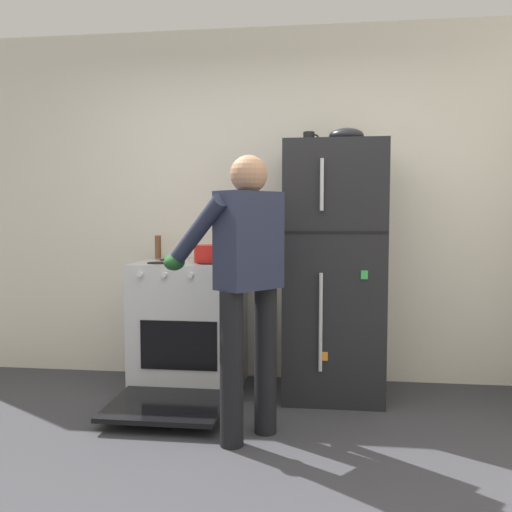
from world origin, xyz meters
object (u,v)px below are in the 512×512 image
(person_cook, at_px, (244,270))
(coffee_mug, at_px, (309,139))
(red_pot, at_px, (210,253))
(stove_range, at_px, (190,327))
(pepper_mill, at_px, (158,247))
(refrigerator, at_px, (333,271))
(mixing_bowl, at_px, (346,136))

(person_cook, bearing_deg, coffee_mug, 69.14)
(red_pot, height_order, coffee_mug, coffee_mug)
(stove_range, distance_m, pepper_mill, 0.68)
(stove_range, bearing_deg, person_cook, -57.27)
(refrigerator, bearing_deg, mixing_bowl, 0.21)
(refrigerator, distance_m, pepper_mill, 1.36)
(stove_range, bearing_deg, refrigerator, 0.99)
(stove_range, distance_m, coffee_mug, 1.61)
(mixing_bowl, bearing_deg, pepper_mill, 171.98)
(coffee_mug, bearing_deg, pepper_mill, 172.64)
(coffee_mug, bearing_deg, stove_range, -175.48)
(coffee_mug, relative_size, mixing_bowl, 0.47)
(refrigerator, height_order, person_cook, refrigerator)
(person_cook, bearing_deg, refrigerator, 58.34)
(person_cook, height_order, coffee_mug, coffee_mug)
(person_cook, bearing_deg, mixing_bowl, 54.54)
(red_pot, relative_size, coffee_mug, 2.88)
(pepper_mill, height_order, mixing_bowl, mixing_bowl)
(stove_range, distance_m, person_cook, 1.09)
(stove_range, xyz_separation_m, mixing_bowl, (1.12, 0.02, 1.36))
(person_cook, xyz_separation_m, pepper_mill, (-0.82, 1.03, 0.07))
(refrigerator, relative_size, coffee_mug, 15.77)
(person_cook, relative_size, mixing_bowl, 6.65)
(red_pot, relative_size, mixing_bowl, 1.34)
(red_pot, bearing_deg, coffee_mug, 8.11)
(refrigerator, relative_size, person_cook, 1.10)
(refrigerator, distance_m, red_pot, 0.89)
(pepper_mill, xyz_separation_m, mixing_bowl, (1.42, -0.20, 0.79))
(red_pot, distance_m, mixing_bowl, 1.26)
(red_pot, xyz_separation_m, pepper_mill, (-0.46, 0.25, 0.03))
(coffee_mug, height_order, pepper_mill, coffee_mug)
(red_pot, bearing_deg, refrigerator, 3.24)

